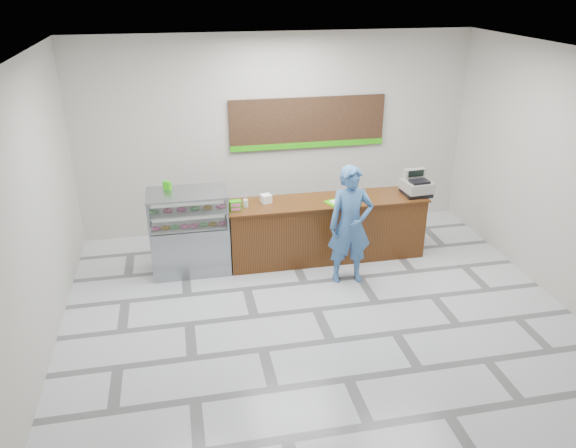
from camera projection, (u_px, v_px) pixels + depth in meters
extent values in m
plane|color=#BCBCC1|center=(316.00, 309.00, 7.97)|extent=(7.00, 7.00, 0.00)
plane|color=beige|center=(277.00, 135.00, 9.94)|extent=(7.00, 0.00, 7.00)
plane|color=silver|center=(323.00, 55.00, 6.54)|extent=(7.00, 7.00, 0.00)
cube|color=#5C3212|center=(326.00, 230.00, 9.26)|extent=(3.20, 0.70, 1.00)
cube|color=#5C3212|center=(327.00, 201.00, 9.05)|extent=(3.26, 0.76, 0.03)
cube|color=gray|center=(191.00, 247.00, 8.89)|extent=(1.20, 0.70, 0.80)
cube|color=white|center=(188.00, 209.00, 8.63)|extent=(1.20, 0.70, 0.50)
cube|color=gray|center=(187.00, 193.00, 8.52)|extent=(1.22, 0.72, 0.03)
cube|color=silver|center=(189.00, 223.00, 8.72)|extent=(1.14, 0.64, 0.02)
cube|color=silver|center=(188.00, 209.00, 8.62)|extent=(1.14, 0.64, 0.02)
torus|color=pink|center=(156.00, 226.00, 8.52)|extent=(0.15, 0.15, 0.05)
torus|color=#B78227|center=(165.00, 225.00, 8.55)|extent=(0.15, 0.15, 0.05)
torus|color=#75D776|center=(175.00, 225.00, 8.58)|extent=(0.15, 0.15, 0.05)
torus|color=pink|center=(184.00, 224.00, 8.60)|extent=(0.15, 0.15, 0.05)
torus|color=pink|center=(194.00, 223.00, 8.63)|extent=(0.15, 0.15, 0.05)
torus|color=#75D776|center=(203.00, 222.00, 8.66)|extent=(0.15, 0.15, 0.05)
torus|color=#B78227|center=(212.00, 222.00, 8.68)|extent=(0.15, 0.15, 0.05)
torus|color=pink|center=(222.00, 221.00, 8.71)|extent=(0.15, 0.15, 0.05)
torus|color=#75D776|center=(154.00, 208.00, 8.56)|extent=(0.15, 0.15, 0.05)
torus|color=pink|center=(168.00, 207.00, 8.60)|extent=(0.15, 0.15, 0.05)
torus|color=pink|center=(181.00, 206.00, 8.63)|extent=(0.15, 0.15, 0.05)
torus|color=#75D776|center=(194.00, 205.00, 8.67)|extent=(0.15, 0.15, 0.05)
torus|color=#B78227|center=(207.00, 204.00, 8.71)|extent=(0.15, 0.15, 0.05)
torus|color=pink|center=(220.00, 203.00, 8.74)|extent=(0.15, 0.15, 0.05)
cube|color=black|center=(308.00, 123.00, 9.92)|extent=(2.80, 0.05, 0.90)
cube|color=#30B60F|center=(308.00, 145.00, 10.06)|extent=(2.80, 0.02, 0.10)
cube|color=black|center=(416.00, 193.00, 9.25)|extent=(0.42, 0.42, 0.06)
cube|color=gray|center=(417.00, 186.00, 9.20)|extent=(0.46, 0.48, 0.17)
cube|color=black|center=(419.00, 182.00, 9.08)|extent=(0.31, 0.24, 0.04)
cube|color=gray|center=(415.00, 174.00, 9.24)|extent=(0.37, 0.14, 0.17)
cube|color=black|center=(416.00, 174.00, 9.18)|extent=(0.28, 0.04, 0.11)
cube|color=black|center=(355.00, 199.00, 9.03)|extent=(0.08, 0.15, 0.04)
cube|color=#3BBF06|center=(338.00, 202.00, 8.93)|extent=(0.44, 0.38, 0.02)
cube|color=white|center=(339.00, 201.00, 8.93)|extent=(0.31, 0.26, 0.00)
cube|color=white|center=(266.00, 199.00, 8.91)|extent=(0.19, 0.19, 0.13)
cylinder|color=silver|center=(246.00, 203.00, 8.75)|extent=(0.08, 0.08, 0.12)
cube|color=#30B60F|center=(235.00, 206.00, 8.61)|extent=(0.18, 0.13, 0.16)
cylinder|color=pink|center=(364.00, 198.00, 9.09)|extent=(0.16, 0.16, 0.00)
cylinder|color=#30B60F|center=(166.00, 185.00, 8.61)|extent=(0.09, 0.09, 0.13)
cylinder|color=#30B60F|center=(169.00, 186.00, 8.60)|extent=(0.08, 0.08, 0.12)
imported|color=#3D6BA4|center=(350.00, 225.00, 8.40)|extent=(0.70, 0.49, 1.84)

